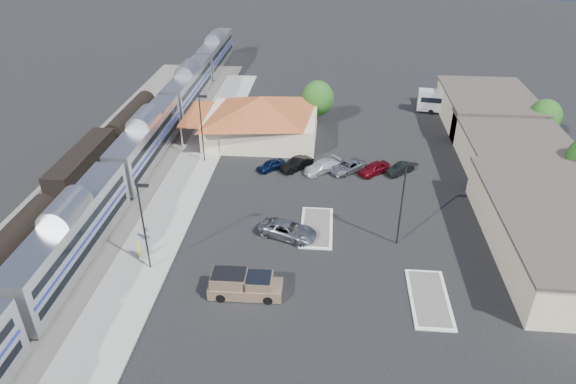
# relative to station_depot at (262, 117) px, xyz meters

# --- Properties ---
(ground) EXTENTS (280.00, 280.00, 0.00)m
(ground) POSITION_rel_station_depot_xyz_m (4.56, -24.00, -3.13)
(ground) COLOR black
(ground) RESTS_ON ground
(railbed) EXTENTS (16.00, 100.00, 0.12)m
(railbed) POSITION_rel_station_depot_xyz_m (-16.44, -16.00, -3.07)
(railbed) COLOR #4C4944
(railbed) RESTS_ON ground
(platform) EXTENTS (5.50, 92.00, 0.18)m
(platform) POSITION_rel_station_depot_xyz_m (-7.44, -18.00, -3.04)
(platform) COLOR gray
(platform) RESTS_ON ground
(passenger_train) EXTENTS (3.00, 104.00, 5.55)m
(passenger_train) POSITION_rel_station_depot_xyz_m (-13.44, -8.75, -0.26)
(passenger_train) COLOR silver
(passenger_train) RESTS_ON ground
(freight_cars) EXTENTS (2.80, 46.00, 4.00)m
(freight_cars) POSITION_rel_station_depot_xyz_m (-19.44, -14.31, -1.21)
(freight_cars) COLOR black
(freight_cars) RESTS_ON ground
(station_depot) EXTENTS (18.35, 12.24, 6.20)m
(station_depot) POSITION_rel_station_depot_xyz_m (0.00, 0.00, 0.00)
(station_depot) COLOR #C2AE8E
(station_depot) RESTS_ON ground
(buildings_east) EXTENTS (14.40, 51.40, 4.80)m
(buildings_east) POSITION_rel_station_depot_xyz_m (32.56, -9.72, -0.86)
(buildings_east) COLOR #C6B28C
(buildings_east) RESTS_ON ground
(traffic_island_south) EXTENTS (3.30, 7.50, 0.21)m
(traffic_island_south) POSITION_rel_station_depot_xyz_m (8.56, -22.00, -3.03)
(traffic_island_south) COLOR silver
(traffic_island_south) RESTS_ON ground
(traffic_island_north) EXTENTS (3.30, 7.50, 0.21)m
(traffic_island_north) POSITION_rel_station_depot_xyz_m (18.56, -32.00, -3.03)
(traffic_island_north) COLOR silver
(traffic_island_north) RESTS_ON ground
(lamp_plat_s) EXTENTS (1.08, 0.25, 9.00)m
(lamp_plat_s) POSITION_rel_station_depot_xyz_m (-6.34, -30.00, 2.21)
(lamp_plat_s) COLOR black
(lamp_plat_s) RESTS_ON ground
(lamp_plat_n) EXTENTS (1.08, 0.25, 9.00)m
(lamp_plat_n) POSITION_rel_station_depot_xyz_m (-6.34, -8.00, 2.21)
(lamp_plat_n) COLOR black
(lamp_plat_n) RESTS_ON ground
(lamp_lot) EXTENTS (1.08, 0.25, 9.00)m
(lamp_lot) POSITION_rel_station_depot_xyz_m (16.66, -24.00, 2.21)
(lamp_lot) COLOR black
(lamp_lot) RESTS_ON ground
(tree_east_c) EXTENTS (4.41, 4.41, 6.21)m
(tree_east_c) POSITION_rel_station_depot_xyz_m (38.56, 2.00, 0.63)
(tree_east_c) COLOR #382314
(tree_east_c) RESTS_ON ground
(tree_depot) EXTENTS (4.71, 4.71, 6.63)m
(tree_depot) POSITION_rel_station_depot_xyz_m (7.56, 6.00, 0.89)
(tree_depot) COLOR #382314
(tree_depot) RESTS_ON ground
(pickup_truck) EXTENTS (6.31, 2.45, 2.17)m
(pickup_truck) POSITION_rel_station_depot_xyz_m (2.88, -32.72, -2.10)
(pickup_truck) COLOR tan
(pickup_truck) RESTS_ON ground
(suv) EXTENTS (6.44, 4.61, 1.63)m
(suv) POSITION_rel_station_depot_xyz_m (5.76, -23.77, -2.32)
(suv) COLOR #919398
(suv) RESTS_ON ground
(coach_bus) EXTENTS (11.06, 3.69, 3.48)m
(coach_bus) POSITION_rel_station_depot_xyz_m (28.56, 12.00, -1.13)
(coach_bus) COLOR silver
(coach_bus) RESTS_ON ground
(person_a) EXTENTS (0.46, 0.70, 1.92)m
(person_a) POSITION_rel_station_depot_xyz_m (-7.77, -28.71, -1.99)
(person_a) COLOR gold
(person_a) RESTS_ON platform
(person_b) EXTENTS (0.80, 0.93, 1.63)m
(person_b) POSITION_rel_station_depot_xyz_m (-8.17, -25.79, -2.13)
(person_b) COLOR silver
(person_b) RESTS_ON platform
(parked_car_a) EXTENTS (3.84, 3.69, 1.30)m
(parked_car_a) POSITION_rel_station_depot_xyz_m (2.34, -9.42, -2.48)
(parked_car_a) COLOR #0C1B3E
(parked_car_a) RESTS_ON ground
(parked_car_b) EXTENTS (4.34, 4.31, 1.50)m
(parked_car_b) POSITION_rel_station_depot_xyz_m (5.54, -9.12, -2.38)
(parked_car_b) COLOR black
(parked_car_b) RESTS_ON ground
(parked_car_c) EXTENTS (5.10, 4.75, 1.44)m
(parked_car_c) POSITION_rel_station_depot_xyz_m (8.74, -9.42, -2.41)
(parked_car_c) COLOR white
(parked_car_c) RESTS_ON ground
(parked_car_d) EXTENTS (5.13, 4.99, 1.36)m
(parked_car_d) POSITION_rel_station_depot_xyz_m (11.94, -9.12, -2.45)
(parked_car_d) COLOR gray
(parked_car_d) RESTS_ON ground
(parked_car_e) EXTENTS (4.43, 4.18, 1.48)m
(parked_car_e) POSITION_rel_station_depot_xyz_m (15.14, -9.42, -2.39)
(parked_car_e) COLOR maroon
(parked_car_e) RESTS_ON ground
(parked_car_f) EXTENTS (3.80, 3.56, 1.28)m
(parked_car_f) POSITION_rel_station_depot_xyz_m (18.34, -9.12, -2.49)
(parked_car_f) COLOR black
(parked_car_f) RESTS_ON ground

